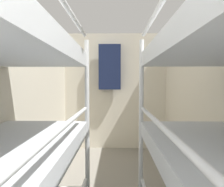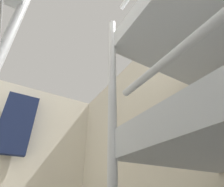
{
  "view_description": "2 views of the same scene",
  "coord_description": "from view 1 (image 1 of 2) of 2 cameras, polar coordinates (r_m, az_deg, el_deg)",
  "views": [
    {
      "loc": [
        0.02,
        0.46,
        1.36
      ],
      "look_at": [
        -0.03,
        3.08,
        1.23
      ],
      "focal_mm": 32.0,
      "sensor_mm": 36.0,
      "label": 1
    },
    {
      "loc": [
        -0.14,
        1.71,
        0.71
      ],
      "look_at": [
        0.63,
        3.0,
        1.64
      ],
      "focal_mm": 28.0,
      "sensor_mm": 36.0,
      "label": 2
    }
  ],
  "objects": [
    {
      "name": "hanging_coat",
      "position": [
        4.04,
        -0.65,
        7.56
      ],
      "size": [
        0.44,
        0.12,
        0.9
      ],
      "color": "#192347"
    },
    {
      "name": "wall_back",
      "position": [
        4.18,
        0.89,
        0.61
      ],
      "size": [
        2.22,
        0.06,
        2.39
      ],
      "color": "beige",
      "rests_on": "ground_plane"
    }
  ]
}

